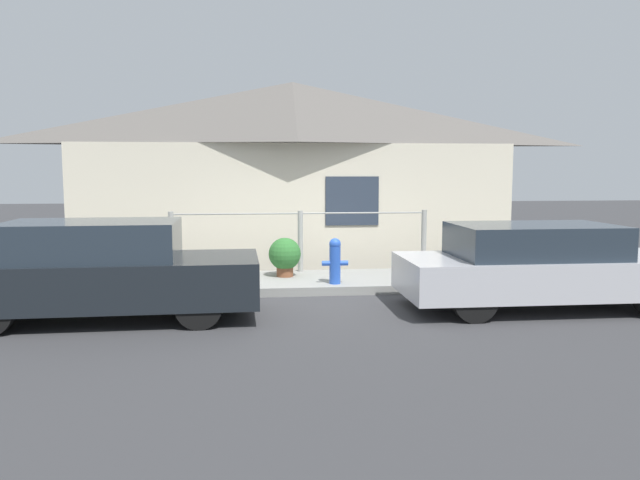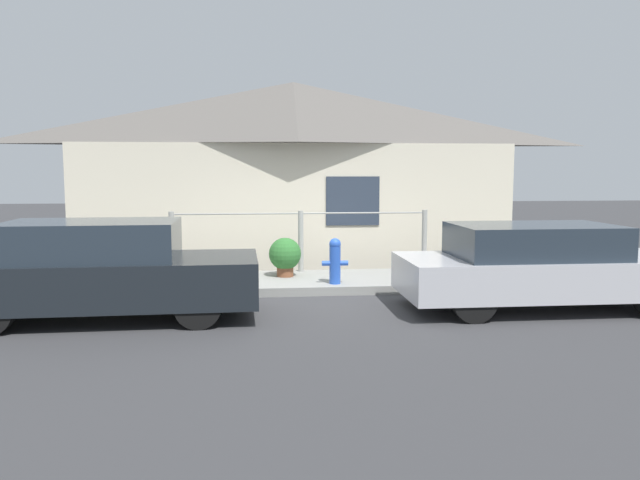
% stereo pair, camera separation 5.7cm
% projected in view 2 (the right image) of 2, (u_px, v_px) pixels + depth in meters
% --- Properties ---
extents(ground_plane, '(60.00, 60.00, 0.00)m').
position_uv_depth(ground_plane, '(308.00, 297.00, 10.24)').
color(ground_plane, '#38383A').
extents(sidewalk, '(24.00, 1.82, 0.15)m').
position_uv_depth(sidewalk, '(304.00, 282.00, 11.13)').
color(sidewalk, gray).
rests_on(sidewalk, ground_plane).
extents(house, '(9.51, 2.23, 3.96)m').
position_uv_depth(house, '(294.00, 122.00, 13.46)').
color(house, beige).
rests_on(house, ground_plane).
extents(fence, '(4.90, 0.10, 1.16)m').
position_uv_depth(fence, '(301.00, 238.00, 11.81)').
color(fence, '#999993').
rests_on(fence, sidewalk).
extents(car_left, '(4.21, 1.72, 1.37)m').
position_uv_depth(car_left, '(102.00, 271.00, 8.61)').
color(car_left, black).
rests_on(car_left, ground_plane).
extents(car_right, '(4.26, 1.69, 1.27)m').
position_uv_depth(car_right, '(541.00, 266.00, 9.27)').
color(car_right, '#B7B7BC').
rests_on(car_right, ground_plane).
extents(fire_hydrant, '(0.44, 0.20, 0.78)m').
position_uv_depth(fire_hydrant, '(335.00, 260.00, 10.54)').
color(fire_hydrant, blue).
rests_on(fire_hydrant, sidewalk).
extents(potted_plant_near_hydrant, '(0.58, 0.58, 0.71)m').
position_uv_depth(potted_plant_near_hydrant, '(285.00, 255.00, 11.27)').
color(potted_plant_near_hydrant, brown).
rests_on(potted_plant_near_hydrant, sidewalk).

